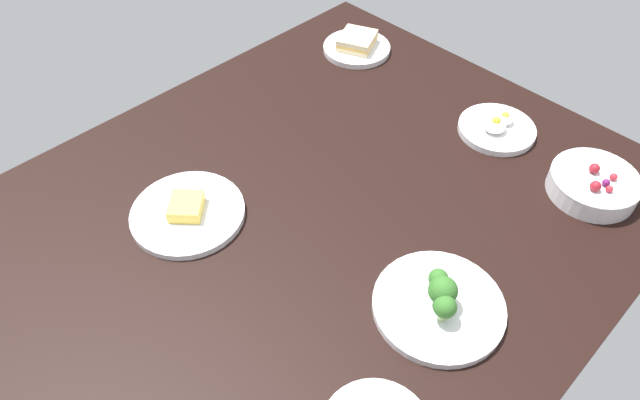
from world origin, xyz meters
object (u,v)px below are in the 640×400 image
(bowl_berries, at_px, (594,184))
(plate_sandwich, at_px, (357,46))
(plate_broccoli, at_px, (439,303))
(plate_cheese, at_px, (188,212))
(plate_eggs, at_px, (497,128))

(bowl_berries, bearing_deg, plate_sandwich, 86.22)
(plate_broccoli, height_order, bowl_berries, plate_broccoli)
(plate_broccoli, distance_m, bowl_berries, 0.45)
(plate_cheese, distance_m, bowl_berries, 0.82)
(plate_sandwich, bearing_deg, plate_eggs, -92.59)
(plate_broccoli, distance_m, plate_sandwich, 0.82)
(plate_broccoli, relative_size, bowl_berries, 1.28)
(plate_sandwich, relative_size, bowl_berries, 1.00)
(plate_broccoli, height_order, plate_sandwich, plate_broccoli)
(plate_eggs, distance_m, bowl_berries, 0.25)
(plate_broccoli, distance_m, plate_eggs, 0.51)
(plate_cheese, height_order, plate_broccoli, plate_broccoli)
(plate_sandwich, distance_m, bowl_berries, 0.70)
(plate_cheese, height_order, plate_sandwich, plate_sandwich)
(plate_cheese, xyz_separation_m, plate_sandwich, (0.67, 0.17, 0.00))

